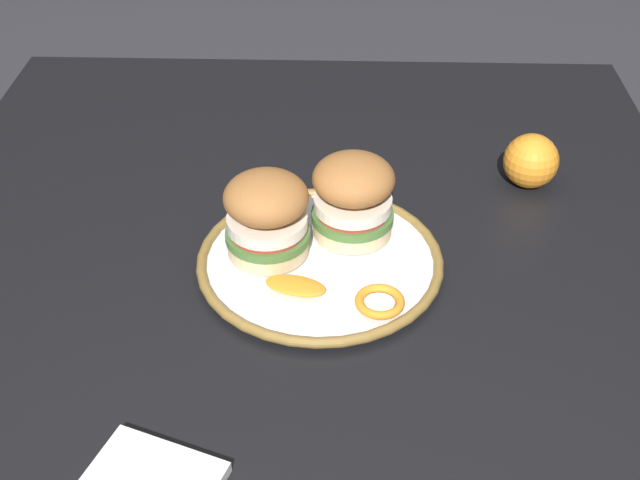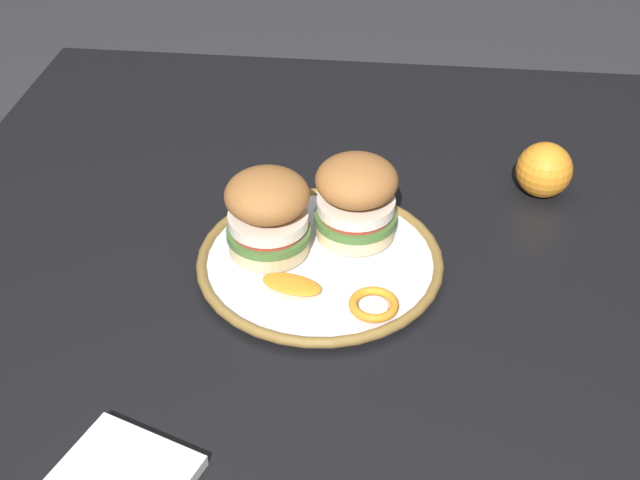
{
  "view_description": "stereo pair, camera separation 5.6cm",
  "coord_description": "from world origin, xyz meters",
  "px_view_note": "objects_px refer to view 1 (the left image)",
  "views": [
    {
      "loc": [
        0.66,
        0.04,
        1.31
      ],
      "look_at": [
        -0.07,
        0.02,
        0.75
      ],
      "focal_mm": 46.15,
      "sensor_mm": 36.0,
      "label": 1
    },
    {
      "loc": [
        0.66,
        0.1,
        1.31
      ],
      "look_at": [
        -0.07,
        0.02,
        0.75
      ],
      "focal_mm": 46.15,
      "sensor_mm": 36.0,
      "label": 2
    }
  ],
  "objects_px": {
    "sandwich_half_left": "(267,215)",
    "dining_table": "(302,365)",
    "dinner_plate": "(320,261)",
    "whole_orange": "(531,161)",
    "sandwich_half_right": "(353,196)"
  },
  "relations": [
    {
      "from": "sandwich_half_left",
      "to": "dining_table",
      "type": "bearing_deg",
      "value": 28.37
    },
    {
      "from": "dinner_plate",
      "to": "whole_orange",
      "type": "xyz_separation_m",
      "value": [
        -0.18,
        0.27,
        0.03
      ]
    },
    {
      "from": "whole_orange",
      "to": "sandwich_half_right",
      "type": "bearing_deg",
      "value": -59.84
    },
    {
      "from": "dinner_plate",
      "to": "sandwich_half_right",
      "type": "distance_m",
      "value": 0.08
    },
    {
      "from": "dinner_plate",
      "to": "sandwich_half_left",
      "type": "xyz_separation_m",
      "value": [
        -0.01,
        -0.06,
        0.06
      ]
    },
    {
      "from": "sandwich_half_right",
      "to": "whole_orange",
      "type": "relative_size",
      "value": 1.72
    },
    {
      "from": "sandwich_half_left",
      "to": "whole_orange",
      "type": "bearing_deg",
      "value": 118.06
    },
    {
      "from": "dining_table",
      "to": "sandwich_half_left",
      "type": "relative_size",
      "value": 9.95
    },
    {
      "from": "sandwich_half_left",
      "to": "sandwich_half_right",
      "type": "bearing_deg",
      "value": 112.66
    },
    {
      "from": "dinner_plate",
      "to": "sandwich_half_right",
      "type": "xyz_separation_m",
      "value": [
        -0.05,
        0.04,
        0.06
      ]
    },
    {
      "from": "dining_table",
      "to": "whole_orange",
      "type": "height_order",
      "value": "whole_orange"
    },
    {
      "from": "sandwich_half_left",
      "to": "dinner_plate",
      "type": "bearing_deg",
      "value": 82.93
    },
    {
      "from": "dining_table",
      "to": "sandwich_half_right",
      "type": "relative_size",
      "value": 10.02
    },
    {
      "from": "dining_table",
      "to": "dinner_plate",
      "type": "relative_size",
      "value": 4.36
    },
    {
      "from": "dinner_plate",
      "to": "sandwich_half_left",
      "type": "relative_size",
      "value": 2.28
    }
  ]
}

